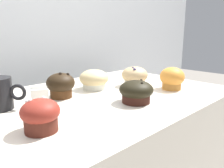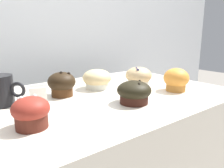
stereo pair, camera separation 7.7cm
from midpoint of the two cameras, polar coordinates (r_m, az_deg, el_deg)
wall_back at (r=1.31m, az=-17.11°, el=2.07°), size 3.20×0.10×1.80m
muffin_front_center at (r=0.54m, az=-16.61°, el=-7.16°), size 0.09×0.09×0.08m
muffin_back_left at (r=0.78m, az=-10.29°, el=-0.01°), size 0.10×0.10×0.09m
muffin_back_right at (r=0.89m, az=18.80°, el=1.02°), size 0.10×0.10×0.09m
muffin_front_left at (r=0.92m, az=9.33°, el=1.79°), size 0.11×0.11×0.08m
muffin_front_right at (r=0.88m, az=-1.46°, el=1.22°), size 0.12×0.12×0.08m
muffin_back_center at (r=0.70m, az=8.91°, el=-2.20°), size 0.11×0.11×0.07m
price_card at (r=0.70m, az=-15.74°, el=-2.88°), size 0.06×0.06×0.06m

